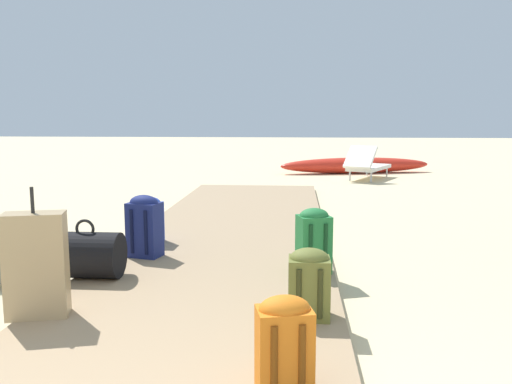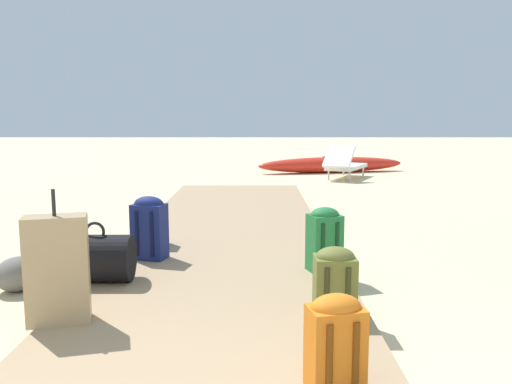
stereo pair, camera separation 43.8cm
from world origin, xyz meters
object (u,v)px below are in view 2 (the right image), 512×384
Objects in this scene: suitcase_tan at (60,269)px; backpack_blue at (151,220)px; backpack_navy at (151,226)px; duffel_bag_black at (98,258)px; backpack_orange at (338,341)px; lounge_chair at (347,164)px; kayak at (334,165)px; backpack_olive at (337,280)px; backpack_green at (327,238)px.

suitcase_tan is 1.79× the size of backpack_blue.
duffel_bag_black is at bearing -113.44° from backpack_navy.
backpack_blue is at bearing 116.76° from backpack_orange.
backpack_blue is (0.18, 1.26, 0.06)m from duffel_bag_black.
lounge_chair is (3.02, 7.06, -0.07)m from backpack_navy.
duffel_bag_black is at bearing -98.31° from backpack_blue.
duffel_bag_black is 9.65m from kayak.
backpack_olive is at bearing -97.98° from kayak.
backpack_blue is 0.30× the size of lounge_chair.
backpack_green is 2.04m from backpack_orange.
suitcase_tan is at bearing -89.08° from duffel_bag_black.
lounge_chair is at bearing 64.23° from backpack_blue.
kayak is (2.92, 8.41, -0.20)m from backpack_navy.
backpack_olive is 2.60m from backpack_blue.
backpack_green reaches higher than kayak.
duffel_bag_black is 1.18× the size of backpack_blue.
backpack_blue is (0.17, 2.12, -0.10)m from suitcase_tan.
lounge_chair is at bearing 66.82° from duffel_bag_black.
backpack_navy reaches higher than backpack_green.
backpack_orange is at bearing -27.41° from suitcase_tan.
lounge_chair is 1.36m from kayak.
suitcase_tan reaches higher than backpack_orange.
lounge_chair is 0.43× the size of kayak.
backpack_green is (1.60, -0.40, -0.02)m from backpack_navy.
lounge_chair is (1.42, 7.46, -0.05)m from backpack_green.
kayak is (1.32, 8.81, -0.18)m from backpack_green.
backpack_blue is at bearing 150.57° from backpack_green.
backpack_navy reaches higher than backpack_blue.
backpack_orange reaches higher than kayak.
suitcase_tan is at bearing -94.57° from backpack_blue.
lounge_chair reaches higher than backpack_blue.
backpack_navy is 1.21× the size of backpack_blue.
duffel_bag_black is (-0.30, -0.69, -0.12)m from backpack_navy.
lounge_chair is at bearing 80.30° from backpack_orange.
backpack_blue is at bearing 101.51° from backpack_navy.
kayak is (-0.10, 1.35, -0.13)m from lounge_chair.
suitcase_tan reaches higher than backpack_blue.
backpack_green is at bearing -98.51° from kayak.
backpack_navy is 1.58m from suitcase_tan.
backpack_navy reaches higher than backpack_orange.
backpack_olive is at bearing -93.50° from backpack_green.
backpack_blue reaches higher than kayak.
backpack_orange is 3.35m from backpack_blue.
backpack_blue is at bearing -115.77° from lounge_chair.
backpack_olive is at bearing -50.62° from backpack_blue.
lounge_chair is (3.30, 8.61, -0.11)m from suitcase_tan.
kayak is at bearing 68.84° from backpack_blue.
kayak is (1.38, 9.85, -0.13)m from backpack_olive.
backpack_orange is at bearing -99.70° from lounge_chair.
backpack_blue is at bearing 85.43° from suitcase_tan.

